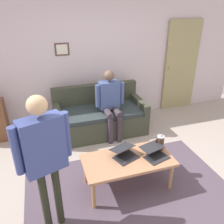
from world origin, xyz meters
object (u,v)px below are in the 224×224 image
at_px(couch, 100,117).
at_px(coffee_table, 128,162).
at_px(laptop_left, 155,154).
at_px(laptop_center, 125,154).
at_px(french_press, 160,142).
at_px(person_standing, 44,151).
at_px(person_seated, 110,101).
at_px(interior_door, 181,66).

distance_m(couch, coffee_table, 1.62).
height_order(laptop_left, laptop_center, laptop_center).
bearing_deg(laptop_left, couch, -78.45).
distance_m(coffee_table, french_press, 0.55).
distance_m(person_standing, person_seated, 2.16).
distance_m(interior_door, couch, 2.30).
relative_size(couch, laptop_center, 4.32).
bearing_deg(laptop_center, couch, -92.00).
distance_m(couch, person_standing, 2.36).
height_order(coffee_table, person_seated, person_seated).
relative_size(couch, person_seated, 1.36).
distance_m(laptop_center, french_press, 0.55).
xyz_separation_m(laptop_left, person_seated, (0.18, -1.45, 0.22)).
relative_size(interior_door, french_press, 8.52).
height_order(coffee_table, french_press, french_press).
height_order(laptop_center, person_seated, person_seated).
bearing_deg(person_seated, interior_door, -158.24).
relative_size(person_standing, person_seated, 1.28).
bearing_deg(couch, laptop_center, 88.00).
xyz_separation_m(interior_door, french_press, (1.62, 2.09, -0.46)).
height_order(interior_door, couch, interior_door).
height_order(couch, laptop_center, couch).
xyz_separation_m(couch, person_standing, (1.07, 1.97, 0.75)).
relative_size(couch, coffee_table, 1.43).
height_order(interior_door, coffee_table, interior_door).
bearing_deg(laptop_left, interior_door, -128.44).
height_order(coffee_table, laptop_center, laptop_center).
bearing_deg(person_standing, coffee_table, -161.52).
relative_size(coffee_table, person_standing, 0.74).
bearing_deg(laptop_left, person_standing, 11.64).
height_order(laptop_left, person_seated, person_seated).
distance_m(interior_door, coffee_table, 3.11).
bearing_deg(couch, person_seated, 125.17).
relative_size(laptop_left, person_standing, 0.24).
distance_m(laptop_left, person_standing, 1.54).
height_order(person_standing, person_seated, person_standing).
bearing_deg(coffee_table, person_seated, -97.69).
relative_size(laptop_left, french_press, 1.63).
bearing_deg(person_standing, person_seated, -125.20).
xyz_separation_m(coffee_table, laptop_left, (-0.37, 0.06, 0.09)).
relative_size(french_press, person_seated, 0.19).
height_order(couch, person_standing, person_standing).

